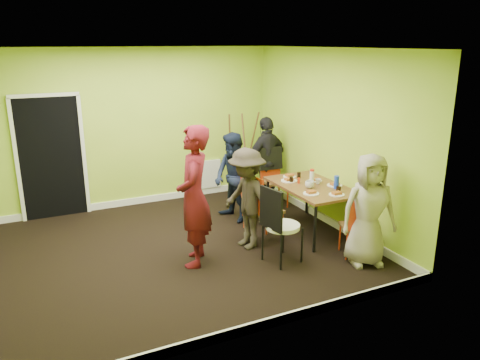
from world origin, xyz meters
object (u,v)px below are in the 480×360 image
(person_back_end, at_px, (267,160))
(person_standing, at_px, (194,197))
(chair_left_near, at_px, (260,205))
(thermos, at_px, (312,178))
(dining_table, at_px, (312,189))
(person_front_end, at_px, (369,210))
(chair_left_far, at_px, (249,190))
(chair_back_end, at_px, (271,164))
(chair_bentwood, at_px, (279,222))
(blue_bottle, at_px, (336,182))
(person_left_far, at_px, (233,178))
(easel, at_px, (242,155))
(chair_front_end, at_px, (358,223))
(person_left_near, at_px, (247,199))
(orange_bottle, at_px, (299,181))

(person_back_end, bearing_deg, person_standing, 25.91)
(chair_left_near, bearing_deg, thermos, 86.74)
(dining_table, relative_size, person_front_end, 0.99)
(chair_left_far, xyz_separation_m, chair_back_end, (0.82, 0.74, 0.17))
(chair_left_near, bearing_deg, chair_bentwood, -17.31)
(dining_table, relative_size, blue_bottle, 7.49)
(person_left_far, xyz_separation_m, person_back_end, (0.97, 0.62, 0.06))
(chair_left_far, relative_size, chair_back_end, 0.97)
(chair_bentwood, bearing_deg, chair_left_near, 160.96)
(easel, height_order, person_front_end, easel)
(chair_front_end, bearing_deg, person_left_near, 161.69)
(person_front_end, bearing_deg, person_left_far, 129.99)
(person_left_far, relative_size, person_front_end, 0.97)
(thermos, bearing_deg, person_front_end, -89.31)
(chair_back_end, bearing_deg, person_back_end, -82.93)
(dining_table, height_order, chair_left_near, chair_left_near)
(easel, bearing_deg, chair_left_far, -111.55)
(easel, xyz_separation_m, orange_bottle, (0.05, -1.94, -0.00))
(dining_table, height_order, person_left_far, person_left_far)
(blue_bottle, height_order, person_left_near, person_left_near)
(chair_left_near, xyz_separation_m, person_left_near, (-0.24, -0.03, 0.15))
(chair_left_far, height_order, easel, easel)
(chair_front_end, relative_size, person_front_end, 0.59)
(person_standing, relative_size, person_front_end, 1.24)
(chair_left_far, height_order, person_front_end, person_front_end)
(chair_left_near, bearing_deg, person_back_end, 138.83)
(chair_back_end, xyz_separation_m, person_front_end, (-0.04, -2.69, 0.02))
(chair_front_end, relative_size, blue_bottle, 4.51)
(chair_bentwood, bearing_deg, thermos, 115.66)
(blue_bottle, bearing_deg, chair_left_near, 168.73)
(chair_front_end, xyz_separation_m, person_standing, (-2.06, 0.80, 0.43))
(chair_left_far, bearing_deg, person_front_end, 43.06)
(easel, relative_size, person_standing, 0.86)
(person_standing, xyz_separation_m, person_back_end, (2.09, 1.83, -0.15))
(orange_bottle, relative_size, person_front_end, 0.06)
(chair_left_far, bearing_deg, chair_front_end, 45.39)
(person_left_far, bearing_deg, person_standing, -54.99)
(person_standing, xyz_separation_m, person_left_near, (0.85, 0.16, -0.21))
(chair_bentwood, height_order, person_front_end, person_front_end)
(easel, xyz_separation_m, blue_bottle, (0.41, -2.42, 0.05))
(orange_bottle, distance_m, person_back_end, 1.39)
(chair_front_end, height_order, person_back_end, person_back_end)
(chair_front_end, bearing_deg, blue_bottle, 96.03)
(chair_back_end, xyz_separation_m, thermos, (-0.06, -1.39, 0.12))
(chair_left_near, bearing_deg, chair_front_end, 34.72)
(orange_bottle, height_order, person_standing, person_standing)
(person_left_far, bearing_deg, chair_bentwood, -16.23)
(orange_bottle, bearing_deg, easel, 91.45)
(chair_bentwood, distance_m, person_standing, 1.16)
(chair_left_near, xyz_separation_m, person_back_end, (1.00, 1.63, 0.21))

